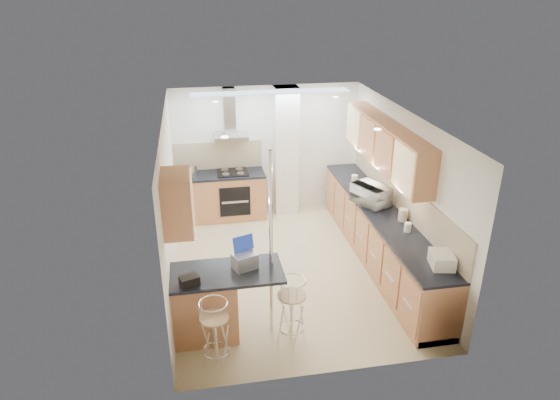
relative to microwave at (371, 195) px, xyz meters
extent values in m
plane|color=#CDB789|center=(-1.40, -0.25, -1.09)|extent=(4.80, 4.80, 0.00)
cube|color=white|center=(-1.40, 2.15, 0.16)|extent=(3.60, 0.04, 2.50)
cube|color=white|center=(-1.40, -2.65, 0.16)|extent=(3.60, 0.04, 2.50)
cube|color=white|center=(-3.20, -0.25, 0.16)|extent=(0.04, 4.80, 2.50)
cube|color=white|center=(0.40, -0.25, 0.16)|extent=(0.04, 4.80, 2.50)
cube|color=white|center=(-1.40, -0.25, 1.41)|extent=(3.60, 4.80, 0.02)
cube|color=#C67A4F|center=(0.23, 0.15, 0.79)|extent=(0.34, 3.00, 0.72)
cube|color=#C67A4F|center=(-3.03, -1.60, 0.79)|extent=(0.34, 0.62, 0.72)
cube|color=beige|center=(0.38, -0.25, 0.09)|extent=(0.03, 4.40, 0.56)
cube|color=beige|center=(-2.35, 2.14, 0.09)|extent=(1.70, 0.03, 0.56)
cube|color=white|center=(-1.05, 1.95, 0.16)|extent=(0.45, 0.40, 2.50)
cube|color=#AAADAF|center=(-2.10, 1.90, 0.53)|extent=(0.62, 0.48, 0.08)
cube|color=#AAADAF|center=(-2.10, 2.04, 0.97)|extent=(0.22, 0.20, 0.88)
cylinder|color=white|center=(-1.93, -1.70, 0.16)|extent=(0.05, 0.05, 2.50)
cube|color=black|center=(-2.10, 1.54, -0.64)|extent=(0.58, 0.02, 0.58)
cube|color=black|center=(-2.10, 1.85, -0.16)|extent=(0.58, 0.50, 0.02)
cube|color=tan|center=(-1.40, 1.55, 1.40)|extent=(2.80, 0.35, 0.02)
cube|color=#C67A4F|center=(0.10, -0.25, -0.65)|extent=(0.60, 4.40, 0.88)
cube|color=black|center=(0.10, -0.25, -0.19)|extent=(0.63, 4.40, 0.04)
cube|color=#C67A4F|center=(-2.35, 1.85, -0.65)|extent=(1.70, 0.60, 0.88)
cube|color=black|center=(-2.35, 1.85, -0.19)|extent=(1.70, 0.63, 0.04)
cube|color=#C67A4F|center=(-2.53, -1.70, -0.64)|extent=(1.35, 0.62, 0.90)
cube|color=black|center=(-2.53, -1.70, -0.17)|extent=(1.47, 0.72, 0.04)
imported|color=white|center=(0.00, 0.00, 0.00)|extent=(0.63, 0.72, 0.33)
cube|color=#93969A|center=(-2.26, -1.64, -0.05)|extent=(0.35, 0.31, 0.20)
cube|color=black|center=(-2.95, -1.92, -0.09)|extent=(0.26, 0.22, 0.12)
cylinder|color=white|center=(0.27, 0.48, -0.08)|extent=(0.14, 0.14, 0.17)
cylinder|color=white|center=(0.02, 0.93, -0.09)|extent=(0.13, 0.13, 0.16)
cylinder|color=#B3AD8F|center=(0.27, -0.67, -0.07)|extent=(0.15, 0.15, 0.19)
cylinder|color=white|center=(0.19, -1.03, -0.10)|extent=(0.12, 0.12, 0.14)
cube|color=white|center=(0.23, -2.01, -0.08)|extent=(0.34, 0.40, 0.18)
cylinder|color=#AAADAF|center=(-2.85, 1.83, -0.06)|extent=(0.16, 0.16, 0.21)
camera|label=1|loc=(-2.78, -7.07, 3.18)|focal=32.00mm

